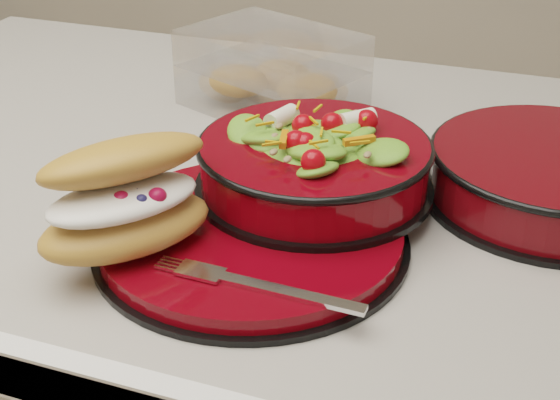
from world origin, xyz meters
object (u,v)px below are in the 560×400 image
(dinner_plate, at_px, (252,236))
(extra_bowl, at_px, (554,174))
(salad_bowl, at_px, (314,156))
(croissant, at_px, (127,199))
(pastry_box, at_px, (273,73))
(fork, at_px, (262,286))

(dinner_plate, bearing_deg, extra_bowl, 35.74)
(salad_bowl, height_order, croissant, salad_bowl)
(dinner_plate, height_order, pastry_box, pastry_box)
(salad_bowl, distance_m, extra_bowl, 0.23)
(salad_bowl, height_order, extra_bowl, salad_bowl)
(extra_bowl, bearing_deg, croissant, -144.48)
(salad_bowl, relative_size, extra_bowl, 0.92)
(dinner_plate, height_order, salad_bowl, salad_bowl)
(croissant, bearing_deg, pastry_box, 40.52)
(extra_bowl, bearing_deg, pastry_box, 158.14)
(salad_bowl, distance_m, fork, 0.17)
(pastry_box, height_order, extra_bowl, pastry_box)
(pastry_box, xyz_separation_m, extra_bowl, (0.34, -0.14, -0.01))
(fork, height_order, extra_bowl, extra_bowl)
(fork, bearing_deg, croissant, 81.62)
(salad_bowl, height_order, pastry_box, salad_bowl)
(croissant, xyz_separation_m, fork, (0.13, -0.02, -0.04))
(dinner_plate, relative_size, salad_bowl, 1.24)
(salad_bowl, bearing_deg, pastry_box, 118.94)
(salad_bowl, xyz_separation_m, pastry_box, (-0.13, 0.23, -0.01))
(croissant, bearing_deg, extra_bowl, -15.47)
(pastry_box, relative_size, extra_bowl, 0.96)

